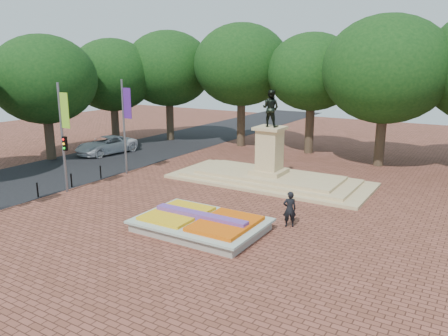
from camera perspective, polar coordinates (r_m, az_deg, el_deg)
name	(u,v)px	position (r m, az deg, el deg)	size (l,w,h in m)	color
ground	(206,215)	(24.28, -2.35, -6.15)	(90.00, 90.00, 0.00)	brown
asphalt_street	(88,164)	(37.54, -17.39, 0.46)	(9.00, 90.00, 0.02)	black
flower_bed	(201,223)	(22.06, -3.01, -7.22)	(6.30, 4.30, 0.91)	gray
monument	(269,169)	(30.71, 5.91, -0.19)	(14.00, 6.00, 6.40)	tan
tree_row_back	(348,81)	(38.42, 15.91, 10.92)	(44.80, 8.80, 10.43)	#36291D
tree_row_street	(41,84)	(39.97, -22.78, 10.07)	(8.40, 25.40, 9.98)	#36291D
banner_poles	(59,134)	(29.14, -20.72, 4.23)	(0.88, 11.17, 7.00)	slate
bollard_row	(55,185)	(30.20, -21.20, -2.02)	(0.12, 13.12, 0.98)	black
van	(106,145)	(41.29, -15.13, 2.91)	(2.64, 5.72, 1.59)	silver
pedestrian	(290,209)	(22.58, 8.56, -5.34)	(0.68, 0.45, 1.88)	black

